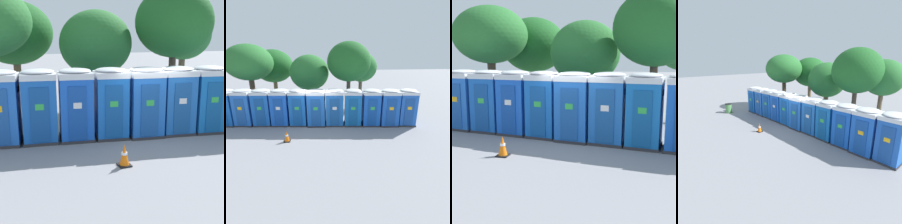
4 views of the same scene
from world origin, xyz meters
TOP-DOWN VIEW (x-y plane):
  - ground_plane at (0.00, 0.00)m, footprint 120.00×120.00m
  - portapotty_1 at (-4.98, 0.64)m, footprint 1.44×1.41m
  - portapotty_2 at (-3.74, 0.46)m, footprint 1.32×1.33m
  - portapotty_3 at (-2.50, 0.27)m, footprint 1.33×1.35m
  - portapotty_4 at (-1.26, 0.08)m, footprint 1.33×1.36m
  - portapotty_5 at (-0.03, -0.19)m, footprint 1.38×1.36m
  - portapotty_6 at (1.22, -0.31)m, footprint 1.37×1.36m
  - portapotty_7 at (2.46, -0.52)m, footprint 1.34×1.38m
  - street_tree_0 at (-0.41, 4.47)m, footprint 3.50×3.50m
  - street_tree_1 at (2.85, 2.76)m, footprint 3.60×3.60m
  - street_tree_3 at (4.32, 4.22)m, footprint 2.92×2.92m
  - street_tree_4 at (-3.95, 6.98)m, footprint 3.87×3.87m
  - traffic_cone at (-1.83, -2.57)m, footprint 0.36×0.36m

SIDE VIEW (x-z plane):
  - ground_plane at x=0.00m, z-range 0.00..0.00m
  - traffic_cone at x=-1.83m, z-range -0.01..0.63m
  - portapotty_1 at x=-4.98m, z-range 0.01..2.55m
  - portapotty_5 at x=-0.03m, z-range 0.01..2.55m
  - portapotty_6 at x=1.22m, z-range 0.01..2.55m
  - portapotty_2 at x=-3.74m, z-range 0.01..2.55m
  - portapotty_3 at x=-2.50m, z-range 0.01..2.55m
  - portapotty_4 at x=-1.26m, z-range 0.01..2.55m
  - portapotty_7 at x=2.46m, z-range 0.01..2.55m
  - street_tree_0 at x=-0.41m, z-range 0.83..5.69m
  - street_tree_3 at x=4.32m, z-range 1.17..6.24m
  - street_tree_4 at x=-3.95m, z-range 1.07..6.45m
  - street_tree_1 at x=2.85m, z-range 1.30..7.16m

